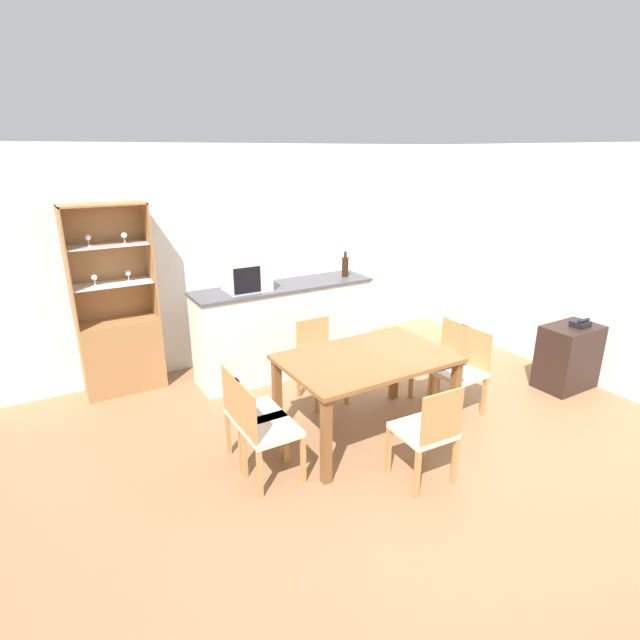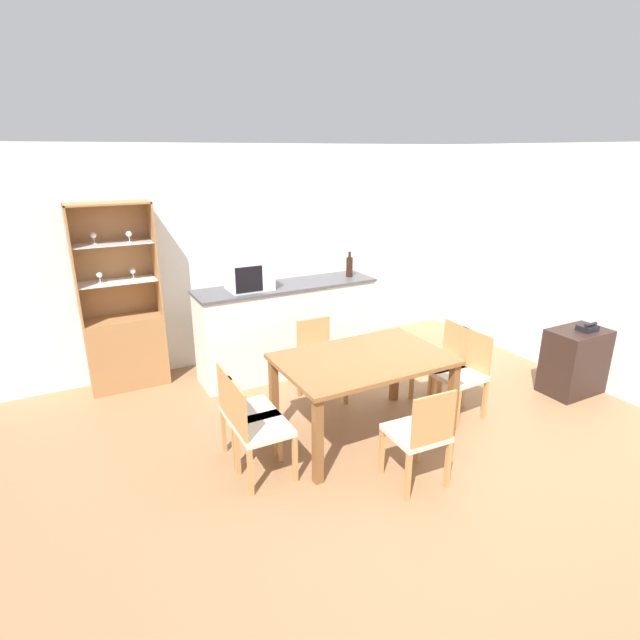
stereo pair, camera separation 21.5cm
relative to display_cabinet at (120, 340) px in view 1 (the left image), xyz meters
The scene contains 16 objects.
ground_plane 3.15m from the display_cabinet, 51.59° to the right, with size 18.00×18.00×0.00m, color #936B47.
wall_back 2.06m from the display_cabinet, ahead, with size 6.80×0.06×2.55m.
wall_right 5.03m from the display_cabinet, 25.26° to the right, with size 0.06×4.60×2.55m.
kitchen_counter 1.78m from the display_cabinet, 15.72° to the right, with size 2.08×0.54×1.05m.
display_cabinet is the anchor object (origin of this frame).
dining_table 2.70m from the display_cabinet, 50.89° to the right, with size 1.47×0.97×0.77m.
dining_chair_side_right_far 3.37m from the display_cabinet, 35.35° to the right, with size 0.43×0.43×0.84m.
dining_chair_side_left_far 2.06m from the display_cabinet, 71.46° to the right, with size 0.41×0.41×0.84m.
dining_chair_side_right_near 3.55m from the display_cabinet, 39.12° to the right, with size 0.43×0.43×0.84m.
dining_chair_head_far 2.14m from the display_cabinet, 37.25° to the right, with size 0.41×0.41×0.84m.
dining_chair_head_near 3.36m from the display_cabinet, 59.56° to the right, with size 0.43×0.43×0.84m.
dining_chair_side_left_near 2.33m from the display_cabinet, 73.73° to the right, with size 0.41×0.41×0.84m.
microwave 1.50m from the display_cabinet, 20.73° to the right, with size 0.46×0.35×0.31m.
wine_bottle 2.64m from the display_cabinet, 11.13° to the right, with size 0.08×0.08×0.30m.
side_cabinet 4.82m from the display_cabinet, 30.23° to the right, with size 0.62×0.41×0.70m.
telephone 4.89m from the display_cabinet, 30.35° to the right, with size 0.19×0.14×0.09m.
Camera 1 is at (-2.62, -2.91, 2.47)m, focal length 28.00 mm.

